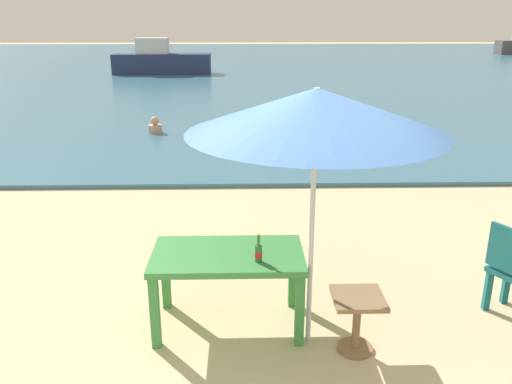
{
  "coord_description": "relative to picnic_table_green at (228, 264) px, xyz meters",
  "views": [
    {
      "loc": [
        -0.48,
        -3.58,
        2.82
      ],
      "look_at": [
        -0.32,
        3.0,
        0.6
      ],
      "focal_mm": 36.47,
      "sensor_mm": 36.0,
      "label": 1
    }
  ],
  "objects": [
    {
      "name": "swimmer_person",
      "position": [
        -2.04,
        8.47,
        -0.41
      ],
      "size": [
        0.34,
        0.34,
        0.41
      ],
      "color": "tan",
      "rests_on": "sea_water"
    },
    {
      "name": "patio_umbrella",
      "position": [
        0.73,
        -0.29,
        1.47
      ],
      "size": [
        2.1,
        2.1,
        2.3
      ],
      "color": "silver",
      "rests_on": "ground_plane"
    },
    {
      "name": "side_table_wood",
      "position": [
        1.13,
        -0.43,
        -0.3
      ],
      "size": [
        0.44,
        0.44,
        0.54
      ],
      "color": "olive",
      "rests_on": "ground_plane"
    },
    {
      "name": "boat_cargo_ship",
      "position": [
        -4.01,
        22.81,
        0.07
      ],
      "size": [
        4.87,
        1.33,
        1.77
      ],
      "color": "navy",
      "rests_on": "sea_water"
    },
    {
      "name": "beer_bottle_amber",
      "position": [
        0.28,
        -0.19,
        0.2
      ],
      "size": [
        0.07,
        0.07,
        0.26
      ],
      "color": "#2D662D",
      "rests_on": "picnic_table_green"
    },
    {
      "name": "picnic_table_green",
      "position": [
        0.0,
        0.0,
        0.0
      ],
      "size": [
        1.4,
        0.8,
        0.76
      ],
      "color": "#3D8C42",
      "rests_on": "ground_plane"
    },
    {
      "name": "ground_plane",
      "position": [
        0.63,
        -0.78,
        -0.65
      ],
      "size": [
        120.0,
        120.0,
        0.0
      ],
      "primitive_type": "plane",
      "color": "beige"
    },
    {
      "name": "sea_water",
      "position": [
        0.63,
        29.22,
        -0.61
      ],
      "size": [
        120.0,
        50.0,
        0.08
      ],
      "primitive_type": "cube",
      "color": "#386B84",
      "rests_on": "ground_plane"
    }
  ]
}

